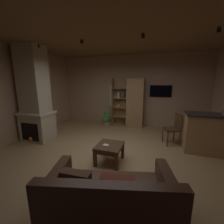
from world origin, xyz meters
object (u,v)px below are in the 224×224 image
at_px(leather_couch, 109,202).
at_px(wall_mounted_tv, 161,91).
at_px(bookshelf_cabinet, 133,103).
at_px(potted_floor_plant, 106,118).
at_px(kitchen_bar_counter, 213,134).
at_px(table_book_0, 106,145).
at_px(dining_chair, 174,127).
at_px(stone_fireplace, 35,99).
at_px(coffee_table, 109,148).

height_order(leather_couch, wall_mounted_tv, wall_mounted_tv).
xyz_separation_m(bookshelf_cabinet, potted_floor_plant, (-1.04, -0.33, -0.62)).
bearing_deg(potted_floor_plant, wall_mounted_tv, 14.68).
xyz_separation_m(kitchen_bar_counter, table_book_0, (-2.47, -1.30, -0.09)).
relative_size(leather_couch, table_book_0, 15.17).
bearing_deg(bookshelf_cabinet, potted_floor_plant, -162.21).
height_order(leather_couch, dining_chair, dining_chair).
xyz_separation_m(stone_fireplace, bookshelf_cabinet, (2.67, 2.33, -0.33)).
bearing_deg(bookshelf_cabinet, coffee_table, -90.60).
height_order(bookshelf_cabinet, potted_floor_plant, bookshelf_cabinet).
relative_size(stone_fireplace, leather_couch, 1.57).
bearing_deg(stone_fireplace, dining_chair, 12.86).
distance_m(bookshelf_cabinet, wall_mounted_tv, 1.17).
distance_m(kitchen_bar_counter, potted_floor_plant, 3.69).
distance_m(kitchen_bar_counter, coffee_table, 2.71).
height_order(coffee_table, dining_chair, dining_chair).
distance_m(bookshelf_cabinet, kitchen_bar_counter, 2.96).
bearing_deg(kitchen_bar_counter, dining_chair, 159.75).
bearing_deg(table_book_0, potted_floor_plant, 109.55).
distance_m(coffee_table, dining_chair, 2.18).
height_order(coffee_table, wall_mounted_tv, wall_mounted_tv).
distance_m(coffee_table, table_book_0, 0.14).
distance_m(table_book_0, dining_chair, 2.27).
relative_size(kitchen_bar_counter, potted_floor_plant, 1.99).
bearing_deg(table_book_0, coffee_table, 48.60).
distance_m(stone_fireplace, coffee_table, 2.88).
relative_size(table_book_0, wall_mounted_tv, 0.15).
distance_m(kitchen_bar_counter, dining_chair, 0.95).
xyz_separation_m(coffee_table, dining_chair, (1.52, 1.56, 0.18)).
bearing_deg(coffee_table, stone_fireplace, 167.04).
bearing_deg(potted_floor_plant, stone_fireplace, -129.29).
height_order(kitchen_bar_counter, dining_chair, kitchen_bar_counter).
bearing_deg(wall_mounted_tv, bookshelf_cabinet, -168.54).
bearing_deg(coffee_table, table_book_0, -131.40).
bearing_deg(kitchen_bar_counter, bookshelf_cabinet, 144.31).
relative_size(dining_chair, wall_mounted_tv, 1.12).
height_order(bookshelf_cabinet, leather_couch, bookshelf_cabinet).
height_order(kitchen_bar_counter, leather_couch, kitchen_bar_counter).
bearing_deg(leather_couch, wall_mounted_tv, 82.53).
relative_size(leather_couch, coffee_table, 2.97).
height_order(kitchen_bar_counter, wall_mounted_tv, wall_mounted_tv).
bearing_deg(coffee_table, potted_floor_plant, 111.23).
bearing_deg(stone_fireplace, wall_mounted_tv, 34.38).
xyz_separation_m(kitchen_bar_counter, dining_chair, (-0.89, 0.33, -0.00)).
xyz_separation_m(kitchen_bar_counter, leather_couch, (-1.93, -2.64, -0.24)).
distance_m(bookshelf_cabinet, coffee_table, 3.00).
relative_size(stone_fireplace, dining_chair, 3.15).
relative_size(bookshelf_cabinet, coffee_table, 3.16).
distance_m(leather_couch, table_book_0, 1.45).
relative_size(kitchen_bar_counter, leather_couch, 0.75).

